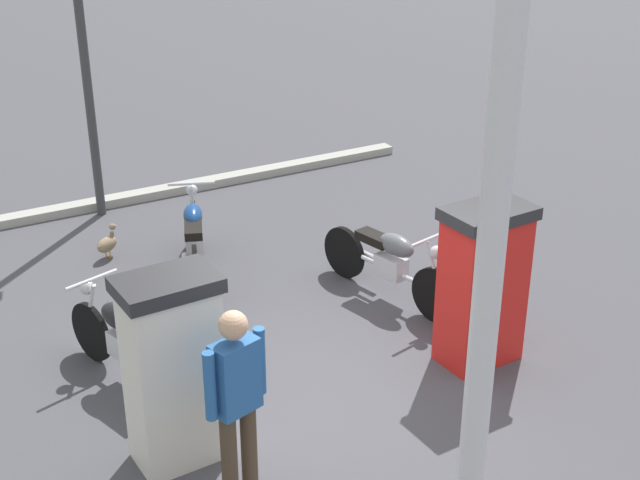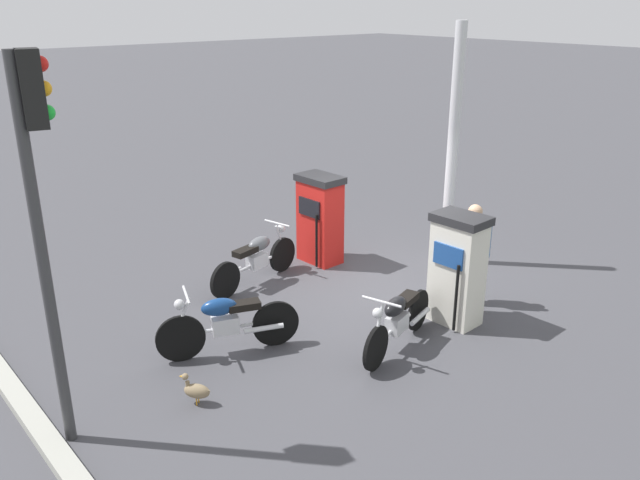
# 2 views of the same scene
# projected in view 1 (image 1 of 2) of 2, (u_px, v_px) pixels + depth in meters

# --- Properties ---
(ground_plane) EXTENTS (120.00, 120.00, 0.00)m
(ground_plane) POSITION_uv_depth(u_px,v_px,m) (332.00, 394.00, 8.24)
(ground_plane) COLOR #424247
(fuel_pump_near) EXTENTS (0.60, 0.86, 1.63)m
(fuel_pump_near) POSITION_uv_depth(u_px,v_px,m) (482.00, 284.00, 8.46)
(fuel_pump_near) COLOR red
(fuel_pump_near) RESTS_ON ground
(fuel_pump_far) EXTENTS (0.58, 0.81, 1.69)m
(fuel_pump_far) POSITION_uv_depth(u_px,v_px,m) (173.00, 370.00, 7.06)
(fuel_pump_far) COLOR silver
(fuel_pump_far) RESTS_ON ground
(motorcycle_near_pump) EXTENTS (2.00, 0.66, 0.95)m
(motorcycle_near_pump) POSITION_uv_depth(u_px,v_px,m) (390.00, 262.00, 9.75)
(motorcycle_near_pump) COLOR black
(motorcycle_near_pump) RESTS_ON ground
(motorcycle_far_pump) EXTENTS (1.85, 0.74, 0.94)m
(motorcycle_far_pump) POSITION_uv_depth(u_px,v_px,m) (126.00, 340.00, 8.21)
(motorcycle_far_pump) COLOR black
(motorcycle_far_pump) RESTS_ON ground
(motorcycle_extra) EXTENTS (1.86, 0.86, 0.97)m
(motorcycle_extra) POSITION_uv_depth(u_px,v_px,m) (194.00, 236.00, 10.30)
(motorcycle_extra) COLOR black
(motorcycle_extra) RESTS_ON ground
(attendant_person) EXTENTS (0.29, 0.57, 1.65)m
(attendant_person) POSITION_uv_depth(u_px,v_px,m) (236.00, 394.00, 6.61)
(attendant_person) COLOR #473828
(attendant_person) RESTS_ON ground
(wandering_duck) EXTENTS (0.32, 0.37, 0.40)m
(wandering_duck) POSITION_uv_depth(u_px,v_px,m) (107.00, 243.00, 10.82)
(wandering_duck) COLOR #847051
(wandering_duck) RESTS_ON ground
(roadside_traffic_light) EXTENTS (0.40, 0.28, 4.15)m
(roadside_traffic_light) POSITION_uv_depth(u_px,v_px,m) (79.00, 7.00, 10.91)
(roadside_traffic_light) COLOR #38383A
(roadside_traffic_light) RESTS_ON ground
(canopy_support_pole) EXTENTS (0.40, 0.40, 4.24)m
(canopy_support_pole) POSITION_uv_depth(u_px,v_px,m) (488.00, 281.00, 5.88)
(canopy_support_pole) COLOR silver
(canopy_support_pole) RESTS_ON ground
(road_edge_kerb) EXTENTS (0.29, 8.50, 0.12)m
(road_edge_kerb) POSITION_uv_depth(u_px,v_px,m) (140.00, 196.00, 12.59)
(road_edge_kerb) COLOR #9E9E93
(road_edge_kerb) RESTS_ON ground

